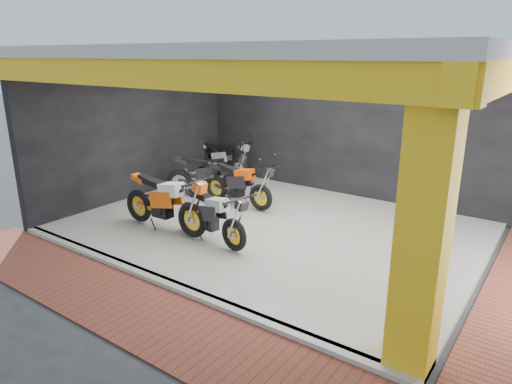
% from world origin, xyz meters
% --- Properties ---
extents(ground, '(80.00, 80.00, 0.00)m').
position_xyz_m(ground, '(0.00, 0.00, 0.00)').
color(ground, '#2D2D30').
rests_on(ground, ground).
extents(showroom_floor, '(8.00, 6.00, 0.10)m').
position_xyz_m(showroom_floor, '(0.00, 2.00, 0.05)').
color(showroom_floor, silver).
rests_on(showroom_floor, ground).
extents(showroom_ceiling, '(8.40, 6.40, 0.20)m').
position_xyz_m(showroom_ceiling, '(0.00, 2.00, 3.60)').
color(showroom_ceiling, beige).
rests_on(showroom_ceiling, corner_column).
extents(back_wall, '(8.20, 0.20, 3.50)m').
position_xyz_m(back_wall, '(0.00, 5.10, 1.75)').
color(back_wall, black).
rests_on(back_wall, ground).
extents(left_wall, '(0.20, 6.20, 3.50)m').
position_xyz_m(left_wall, '(-4.10, 2.00, 1.75)').
color(left_wall, black).
rests_on(left_wall, ground).
extents(corner_column, '(0.50, 0.50, 3.50)m').
position_xyz_m(corner_column, '(3.75, -0.75, 1.75)').
color(corner_column, yellow).
rests_on(corner_column, ground).
extents(header_beam_front, '(8.40, 0.30, 0.40)m').
position_xyz_m(header_beam_front, '(0.00, -1.00, 3.30)').
color(header_beam_front, yellow).
rests_on(header_beam_front, corner_column).
extents(header_beam_right, '(0.30, 6.40, 0.40)m').
position_xyz_m(header_beam_right, '(4.00, 2.00, 3.30)').
color(header_beam_right, yellow).
rests_on(header_beam_right, corner_column).
extents(floor_kerb, '(8.00, 0.20, 0.10)m').
position_xyz_m(floor_kerb, '(0.00, -1.02, 0.05)').
color(floor_kerb, silver).
rests_on(floor_kerb, ground).
extents(paver_front, '(9.00, 1.40, 0.03)m').
position_xyz_m(paver_front, '(0.00, -1.80, 0.01)').
color(paver_front, brown).
rests_on(paver_front, ground).
extents(moto_hero, '(2.35, 0.89, 1.43)m').
position_xyz_m(moto_hero, '(-0.90, 0.53, 0.81)').
color(moto_hero, '#FF5B0A').
rests_on(moto_hero, showroom_floor).
extents(moto_row_a, '(2.16, 1.11, 1.26)m').
position_xyz_m(moto_row_a, '(0.16, 0.49, 0.73)').
color(moto_row_a, black).
rests_on(moto_row_a, showroom_floor).
extents(moto_row_b, '(2.28, 1.71, 1.32)m').
position_xyz_m(moto_row_b, '(-1.86, 3.06, 0.76)').
color(moto_row_b, black).
rests_on(moto_row_b, showroom_floor).
extents(moto_row_c, '(2.09, 0.80, 1.27)m').
position_xyz_m(moto_row_c, '(-0.73, 2.61, 0.73)').
color(moto_row_c, black).
rests_on(moto_row_c, showroom_floor).
extents(moto_row_d, '(2.11, 0.89, 1.26)m').
position_xyz_m(moto_row_d, '(-2.80, 4.50, 0.73)').
color(moto_row_d, '#96989C').
rests_on(moto_row_d, showroom_floor).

